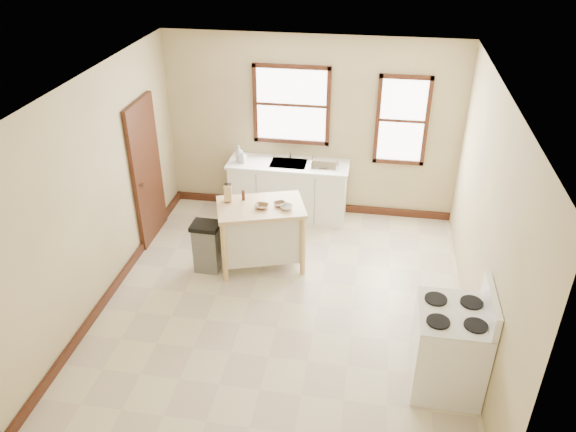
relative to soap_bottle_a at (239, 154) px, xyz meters
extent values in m
plane|color=beige|center=(1.06, -2.15, -1.05)|extent=(5.00, 5.00, 0.00)
plane|color=white|center=(1.06, -2.15, 1.75)|extent=(5.00, 5.00, 0.00)
cube|color=#CFB988|center=(1.06, 0.35, 0.35)|extent=(4.50, 0.04, 2.80)
cube|color=#CFB988|center=(-1.19, -2.15, 0.35)|extent=(0.04, 5.00, 2.80)
cube|color=#CFB988|center=(3.31, -2.15, 0.35)|extent=(0.04, 5.00, 2.80)
cube|color=#401C11|center=(-1.15, -0.85, 0.00)|extent=(0.06, 0.90, 2.10)
cube|color=#401C11|center=(1.06, 0.32, -0.99)|extent=(4.50, 0.04, 0.12)
cube|color=#401C11|center=(-1.16, -2.15, -0.99)|extent=(0.04, 5.00, 0.12)
cylinder|color=silver|center=(0.76, 0.23, -0.02)|extent=(0.03, 0.03, 0.22)
imported|color=#B2B2B2|center=(0.00, 0.00, 0.00)|extent=(0.12, 0.12, 0.26)
imported|color=#B2B2B2|center=(0.06, -0.03, -0.03)|extent=(0.11, 0.11, 0.20)
cylinder|color=#401F11|center=(0.36, -1.24, -0.04)|extent=(0.06, 0.06, 0.15)
imported|color=brown|center=(0.64, -1.41, -0.09)|extent=(0.20, 0.20, 0.04)
imported|color=brown|center=(0.87, -1.31, -0.10)|extent=(0.22, 0.22, 0.04)
imported|color=white|center=(0.97, -1.38, -0.09)|extent=(0.23, 0.23, 0.05)
camera|label=1|loc=(2.03, -7.68, 3.47)|focal=35.00mm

